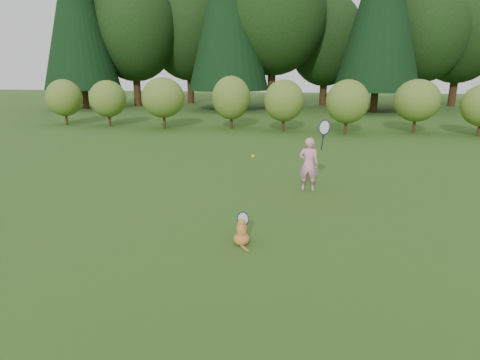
# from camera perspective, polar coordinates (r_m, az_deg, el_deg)

# --- Properties ---
(ground) EXTENTS (100.00, 100.00, 0.00)m
(ground) POSITION_cam_1_polar(r_m,az_deg,el_deg) (7.84, -2.55, -6.39)
(ground) COLOR #2A4D15
(ground) RESTS_ON ground
(shrub_row) EXTENTS (28.00, 3.00, 2.80)m
(shrub_row) POSITION_cam_1_polar(r_m,az_deg,el_deg) (20.21, 6.02, 10.97)
(shrub_row) COLOR #5B7424
(shrub_row) RESTS_ON ground
(woodland_backdrop) EXTENTS (48.00, 10.00, 15.00)m
(woodland_backdrop) POSITION_cam_1_polar(r_m,az_deg,el_deg) (30.48, 8.14, 23.84)
(woodland_backdrop) COLOR black
(woodland_backdrop) RESTS_ON ground
(child) EXTENTS (0.76, 0.49, 1.99)m
(child) POSITION_cam_1_polar(r_m,az_deg,el_deg) (10.00, 9.79, 2.39)
(child) COLOR pink
(child) RESTS_ON ground
(cat) EXTENTS (0.37, 0.70, 0.62)m
(cat) POSITION_cam_1_polar(r_m,az_deg,el_deg) (6.93, 0.23, -7.24)
(cat) COLOR #B86A23
(cat) RESTS_ON ground
(tennis_ball) EXTENTS (0.07, 0.07, 0.07)m
(tennis_ball) POSITION_cam_1_polar(r_m,az_deg,el_deg) (8.24, 1.85, 3.40)
(tennis_ball) COLOR #A9CA17
(tennis_ball) RESTS_ON ground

